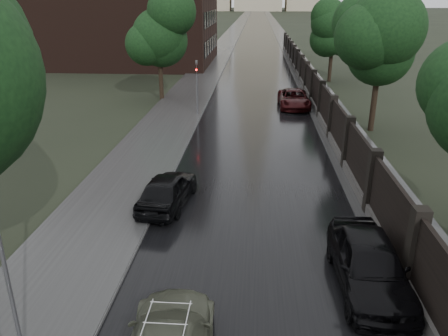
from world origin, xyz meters
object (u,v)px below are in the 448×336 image
tree_right_c (333,32)px  lamp_post (5,267)px  tree_left_far (159,36)px  car_right_near (369,264)px  traffic_light (197,83)px  hatchback_left (168,190)px  car_right_far (294,99)px  tree_right_b (380,53)px

tree_right_c → lamp_post: bearing=-108.5°
lamp_post → tree_right_c: bearing=71.5°
tree_left_far → car_right_near: bearing=-65.4°
traffic_light → hatchback_left: bearing=-87.3°
lamp_post → hatchback_left: (1.80, 8.58, -1.95)m
tree_left_far → car_right_far: size_ratio=1.48×
hatchback_left → car_right_far: 19.16m
tree_left_far → tree_right_b: 17.45m
car_right_near → car_right_far: 23.04m
hatchback_left → car_right_near: 8.62m
tree_right_b → hatchback_left: 16.83m
traffic_light → car_right_far: traffic_light is taller
car_right_near → tree_left_far: bearing=113.2°
tree_right_c → hatchback_left: size_ratio=1.66×
tree_right_b → tree_left_far: bearing=152.7°
tree_right_b → car_right_far: bearing=126.8°
tree_right_c → car_right_far: tree_right_c is taller
tree_left_far → tree_right_c: bearing=32.8°
tree_right_b → hatchback_left: (-11.10, -11.92, -4.23)m
tree_right_c → car_right_near: size_ratio=1.47×
tree_right_c → car_right_near: 35.43m
traffic_light → car_right_far: 8.07m
tree_left_far → hatchback_left: 20.89m
tree_right_b → car_right_near: 17.92m
tree_right_c → hatchback_left: tree_right_c is taller
tree_left_far → car_right_near: (11.40, -24.94, -4.43)m
hatchback_left → car_right_near: (7.00, -5.03, 0.10)m
tree_right_c → traffic_light: bearing=-128.2°
lamp_post → tree_left_far: bearing=95.2°
tree_left_far → hatchback_left: (4.40, -19.92, -4.52)m
tree_left_far → car_right_near: tree_left_far is taller
traffic_light → hatchback_left: traffic_light is taller
hatchback_left → lamp_post: bearing=85.0°
tree_right_b → traffic_light: size_ratio=1.75×
tree_right_b → lamp_post: tree_right_b is taller
hatchback_left → car_right_far: bearing=-103.1°
tree_right_c → traffic_light: tree_right_c is taller
tree_left_far → traffic_light: (3.70, -5.01, -2.84)m
car_right_far → hatchback_left: bearing=-111.3°
tree_left_far → lamp_post: 28.73m
tree_left_far → car_right_far: 12.01m
lamp_post → hatchback_left: size_ratio=1.21×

